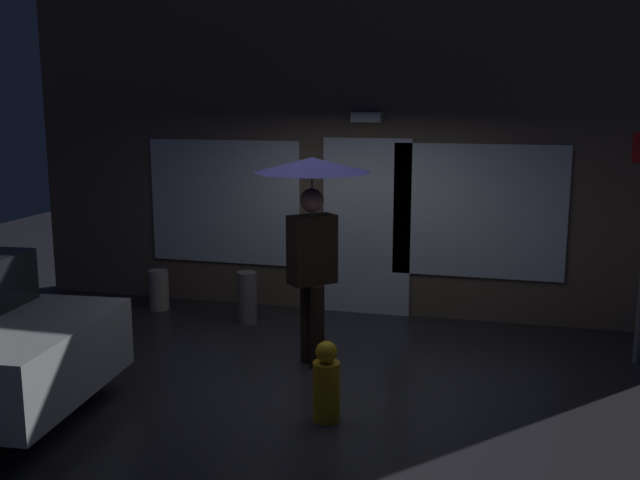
{
  "coord_description": "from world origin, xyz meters",
  "views": [
    {
      "loc": [
        1.75,
        -6.68,
        2.67
      ],
      "look_at": [
        -0.08,
        0.23,
        1.3
      ],
      "focal_mm": 41.46,
      "sensor_mm": 36.0,
      "label": 1
    }
  ],
  "objects_px": {
    "person_with_umbrella": "(312,208)",
    "fire_hydrant": "(326,384)",
    "sidewalk_bollard_2": "(159,290)",
    "sidewalk_bollard": "(247,298)"
  },
  "relations": [
    {
      "from": "sidewalk_bollard_2",
      "to": "person_with_umbrella",
      "type": "bearing_deg",
      "value": -30.39
    },
    {
      "from": "sidewalk_bollard_2",
      "to": "sidewalk_bollard",
      "type": "bearing_deg",
      "value": -11.03
    },
    {
      "from": "person_with_umbrella",
      "to": "fire_hydrant",
      "type": "height_order",
      "value": "person_with_umbrella"
    },
    {
      "from": "person_with_umbrella",
      "to": "sidewalk_bollard_2",
      "type": "relative_size",
      "value": 4.12
    },
    {
      "from": "person_with_umbrella",
      "to": "fire_hydrant",
      "type": "bearing_deg",
      "value": -113.35
    },
    {
      "from": "person_with_umbrella",
      "to": "sidewalk_bollard_2",
      "type": "height_order",
      "value": "person_with_umbrella"
    },
    {
      "from": "person_with_umbrella",
      "to": "sidewalk_bollard",
      "type": "bearing_deg",
      "value": 90.16
    },
    {
      "from": "person_with_umbrella",
      "to": "sidewalk_bollard",
      "type": "xyz_separation_m",
      "value": [
        -1.14,
        1.18,
        -1.31
      ]
    },
    {
      "from": "person_with_umbrella",
      "to": "sidewalk_bollard_2",
      "type": "bearing_deg",
      "value": 105.73
    },
    {
      "from": "person_with_umbrella",
      "to": "fire_hydrant",
      "type": "xyz_separation_m",
      "value": [
        0.47,
        -1.25,
        -1.3
      ]
    }
  ]
}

